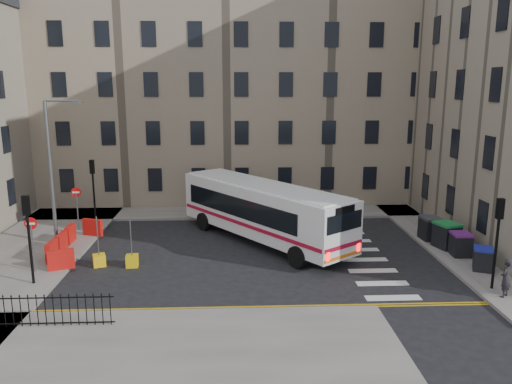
{
  "coord_description": "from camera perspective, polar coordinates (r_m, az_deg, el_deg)",
  "views": [
    {
      "loc": [
        -2.8,
        -25.77,
        9.04
      ],
      "look_at": [
        -1.57,
        2.01,
        3.0
      ],
      "focal_mm": 35.0,
      "sensor_mm": 36.0,
      "label": 1
    }
  ],
  "objects": [
    {
      "name": "streetlamp",
      "position": [
        29.96,
        -22.42,
        2.29
      ],
      "size": [
        0.5,
        0.22,
        8.14
      ],
      "color": "#595B5E",
      "rests_on": "pavement_west"
    },
    {
      "name": "no_entry_south",
      "position": [
        26.15,
        -24.27,
        -4.3
      ],
      "size": [
        0.6,
        0.08,
        3.0
      ],
      "color": "#595B5E",
      "rests_on": "pavement_west"
    },
    {
      "name": "roadworks_barriers",
      "position": [
        29.02,
        -20.65,
        -5.37
      ],
      "size": [
        1.66,
        6.26,
        1.0
      ],
      "color": "red",
      "rests_on": "pavement_west"
    },
    {
      "name": "bus",
      "position": [
        28.85,
        0.75,
        -1.99
      ],
      "size": [
        9.59,
        11.55,
        3.36
      ],
      "rotation": [
        0.0,
        0.0,
        0.64
      ],
      "color": "white",
      "rests_on": "ground"
    },
    {
      "name": "wheelie_bin_c",
      "position": [
        29.61,
        20.95,
        -4.61
      ],
      "size": [
        1.44,
        1.55,
        1.42
      ],
      "rotation": [
        0.0,
        0.0,
        0.3
      ],
      "color": "black",
      "rests_on": "pavement_east"
    },
    {
      "name": "ground",
      "position": [
        27.45,
        3.49,
        -7.0
      ],
      "size": [
        120.0,
        120.0,
        0.0
      ],
      "primitive_type": "plane",
      "color": "black",
      "rests_on": "ground"
    },
    {
      "name": "iron_railings",
      "position": [
        21.18,
        -26.43,
        -12.13
      ],
      "size": [
        7.8,
        0.04,
        1.2
      ],
      "color": "black",
      "rests_on": "pavement_sw"
    },
    {
      "name": "pavement_sw",
      "position": [
        18.62,
        -15.95,
        -17.04
      ],
      "size": [
        20.0,
        6.0,
        0.15
      ],
      "primitive_type": "cube",
      "color": "slate",
      "rests_on": "ground"
    },
    {
      "name": "pavement_east",
      "position": [
        33.25,
        18.4,
        -4.03
      ],
      "size": [
        2.4,
        26.0,
        0.15
      ],
      "primitive_type": "cube",
      "color": "slate",
      "rests_on": "ground"
    },
    {
      "name": "no_entry_north",
      "position": [
        32.54,
        -19.81,
        -0.84
      ],
      "size": [
        0.6,
        0.08,
        3.0
      ],
      "color": "#595B5E",
      "rests_on": "pavement_west"
    },
    {
      "name": "bollard_yellow",
      "position": [
        26.69,
        -17.48,
        -7.45
      ],
      "size": [
        0.77,
        0.77,
        0.6
      ],
      "primitive_type": "cube",
      "rotation": [
        0.0,
        0.0,
        0.35
      ],
      "color": "yellow",
      "rests_on": "ground"
    },
    {
      "name": "traffic_light_sw",
      "position": [
        24.43,
        -24.61,
        -3.52
      ],
      "size": [
        0.28,
        0.22,
        4.1
      ],
      "color": "black",
      "rests_on": "pavement_west"
    },
    {
      "name": "pavement_west",
      "position": [
        30.37,
        -24.18,
        -6.03
      ],
      "size": [
        6.0,
        22.0,
        0.15
      ],
      "primitive_type": "cube",
      "color": "slate",
      "rests_on": "ground"
    },
    {
      "name": "traffic_light_nw",
      "position": [
        34.12,
        -18.13,
        1.22
      ],
      "size": [
        0.28,
        0.22,
        4.1
      ],
      "color": "black",
      "rests_on": "pavement_west"
    },
    {
      "name": "bollard_chevron",
      "position": [
        26.16,
        -13.97,
        -7.65
      ],
      "size": [
        0.66,
        0.66,
        0.6
      ],
      "primitive_type": "cube",
      "rotation": [
        0.0,
        0.0,
        0.11
      ],
      "color": "gold",
      "rests_on": "ground"
    },
    {
      "name": "wheelie_bin_e",
      "position": [
        31.63,
        19.05,
        -3.66
      ],
      "size": [
        1.08,
        1.2,
        1.16
      ],
      "rotation": [
        0.0,
        0.0,
        -0.17
      ],
      "color": "black",
      "rests_on": "pavement_east"
    },
    {
      "name": "terrace_north",
      "position": [
        41.49,
        -8.52,
        11.54
      ],
      "size": [
        38.3,
        10.8,
        17.2
      ],
      "color": "gray",
      "rests_on": "ground"
    },
    {
      "name": "pedestrian",
      "position": [
        23.9,
        26.64,
        -8.78
      ],
      "size": [
        0.73,
        0.71,
        1.69
      ],
      "primitive_type": "imported",
      "rotation": [
        0.0,
        0.0,
        3.86
      ],
      "color": "black",
      "rests_on": "pavement_east"
    },
    {
      "name": "traffic_light_east",
      "position": [
        24.06,
        25.92,
        -3.87
      ],
      "size": [
        0.28,
        0.22,
        4.1
      ],
      "color": "black",
      "rests_on": "pavement_east"
    },
    {
      "name": "wheelie_bin_a",
      "position": [
        26.86,
        24.49,
        -6.95
      ],
      "size": [
        1.22,
        1.29,
        1.12
      ],
      "rotation": [
        0.0,
        0.0,
        -0.42
      ],
      "color": "black",
      "rests_on": "pavement_east"
    },
    {
      "name": "wheelie_bin_b",
      "position": [
        28.57,
        22.34,
        -5.53
      ],
      "size": [
        1.03,
        1.17,
        1.23
      ],
      "rotation": [
        0.0,
        0.0,
        -0.06
      ],
      "color": "black",
      "rests_on": "pavement_east"
    },
    {
      "name": "wheelie_bin_d",
      "position": [
        30.84,
        19.28,
        -3.91
      ],
      "size": [
        1.14,
        1.28,
        1.33
      ],
      "rotation": [
        0.0,
        0.0,
        0.07
      ],
      "color": "black",
      "rests_on": "pavement_east"
    },
    {
      "name": "pavement_north",
      "position": [
        35.66,
        -7.6,
        -2.42
      ],
      "size": [
        36.0,
        3.2,
        0.15
      ],
      "primitive_type": "cube",
      "color": "slate",
      "rests_on": "ground"
    }
  ]
}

